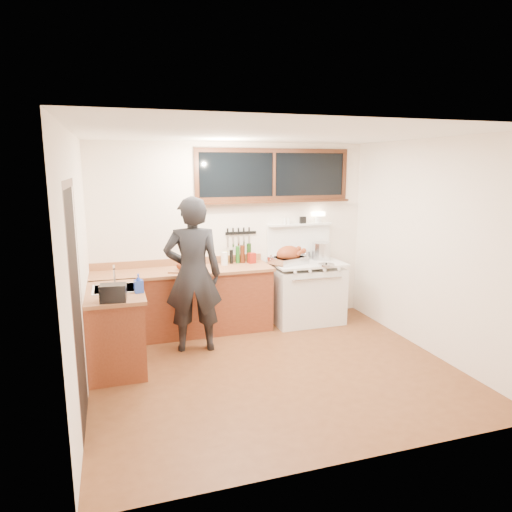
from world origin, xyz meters
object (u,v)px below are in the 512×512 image
object	(u,v)px
vintage_stove	(306,290)
roast_turkey	(289,257)
cutting_board	(184,268)
man	(193,275)

from	to	relation	value
vintage_stove	roast_turkey	bearing A→B (deg)	-172.81
cutting_board	roast_turkey	world-z (taller)	roast_turkey
man	cutting_board	xyz separation A→B (m)	(-0.03, 0.49, -0.01)
cutting_board	roast_turkey	bearing A→B (deg)	1.35
vintage_stove	roast_turkey	xyz separation A→B (m)	(-0.29, -0.04, 0.54)
vintage_stove	cutting_board	distance (m)	1.86
cutting_board	vintage_stove	bearing A→B (deg)	2.32
vintage_stove	cutting_board	world-z (taller)	vintage_stove
man	roast_turkey	xyz separation A→B (m)	(1.47, 0.52, 0.04)
vintage_stove	cutting_board	xyz separation A→B (m)	(-1.80, -0.07, 0.48)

